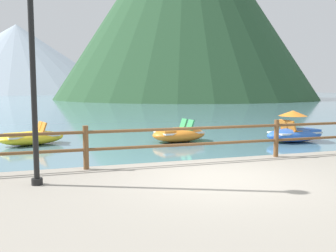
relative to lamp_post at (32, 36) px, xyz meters
name	(u,v)px	position (x,y,z in m)	size (l,w,h in m)	color
ground_plane	(76,105)	(3.36, 39.48, -3.06)	(200.00, 200.00, 0.00)	slate
promenade_dock	(284,228)	(3.36, -2.72, -2.86)	(28.00, 8.00, 0.40)	gray
dock_railing	(189,138)	(3.36, 1.03, -2.08)	(23.92, 0.12, 0.95)	brown
lamp_post	(32,36)	(0.00, 0.00, 0.00)	(0.28, 0.28, 4.44)	black
pedal_boat_0	(179,134)	(5.14, 6.79, -2.75)	(2.42, 1.71, 0.89)	orange
pedal_boat_2	(295,132)	(9.53, 5.35, -2.65)	(2.58, 1.30, 1.26)	blue
pedal_boat_3	(32,138)	(-0.43, 7.72, -2.78)	(2.62, 1.83, 0.85)	yellow
cliff_headland	(176,5)	(23.58, 60.85, 14.50)	(48.74, 48.74, 37.41)	#284C2D
distant_peak	(17,59)	(-9.65, 128.09, 8.42)	(69.79, 69.79, 22.96)	#9EADBC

